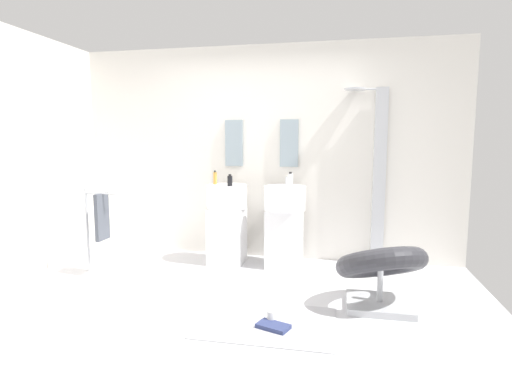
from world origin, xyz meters
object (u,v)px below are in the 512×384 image
at_px(magazine_navy, 273,326).
at_px(coffee_mug, 271,316).
at_px(shower_column, 378,173).
at_px(towel_rack, 100,219).
at_px(soap_bottle_black, 230,181).
at_px(soap_bottle_white, 290,180).
at_px(soap_bottle_amber, 215,178).
at_px(pedestal_sink_left, 227,221).
at_px(pedestal_sink_right, 284,224).
at_px(lounge_chair, 381,269).

height_order(magazine_navy, coffee_mug, coffee_mug).
xyz_separation_m(shower_column, towel_rack, (-2.92, -1.04, -0.45)).
bearing_deg(coffee_mug, soap_bottle_black, 117.22).
distance_m(coffee_mug, soap_bottle_white, 1.71).
bearing_deg(towel_rack, soap_bottle_black, 26.35).
bearing_deg(soap_bottle_amber, pedestal_sink_left, -12.28).
bearing_deg(magazine_navy, coffee_mug, 127.15).
bearing_deg(soap_bottle_black, magazine_navy, -63.41).
bearing_deg(soap_bottle_black, coffee_mug, -62.78).
bearing_deg(magazine_navy, pedestal_sink_right, 115.02).
bearing_deg(coffee_mug, soap_bottle_amber, 121.35).
distance_m(pedestal_sink_left, lounge_chair, 1.96).
bearing_deg(coffee_mug, soap_bottle_white, 91.36).
relative_size(towel_rack, magazine_navy, 3.83).
relative_size(soap_bottle_amber, soap_bottle_black, 1.20).
xyz_separation_m(pedestal_sink_right, soap_bottle_black, (-0.62, -0.11, 0.50)).
distance_m(towel_rack, soap_bottle_amber, 1.36).
bearing_deg(shower_column, magazine_navy, -115.09).
xyz_separation_m(pedestal_sink_left, soap_bottle_white, (0.76, -0.11, 0.51)).
xyz_separation_m(pedestal_sink_left, towel_rack, (-1.20, -0.74, 0.12)).
bearing_deg(magazine_navy, shower_column, 85.01).
xyz_separation_m(lounge_chair, magazine_navy, (-0.84, -0.61, -0.32)).
bearing_deg(soap_bottle_white, magazine_navy, -87.56).
bearing_deg(towel_rack, soap_bottle_amber, 36.55).
bearing_deg(pedestal_sink_left, coffee_mug, -62.38).
bearing_deg(coffee_mug, towel_rack, 158.61).
height_order(lounge_chair, soap_bottle_white, soap_bottle_white).
height_order(lounge_chair, soap_bottle_black, soap_bottle_black).
height_order(pedestal_sink_right, soap_bottle_white, soap_bottle_white).
height_order(pedestal_sink_right, towel_rack, pedestal_sink_right).
bearing_deg(shower_column, soap_bottle_black, -165.97).
relative_size(lounge_chair, towel_rack, 1.09).
height_order(shower_column, soap_bottle_black, shower_column).
height_order(towel_rack, coffee_mug, towel_rack).
height_order(pedestal_sink_right, magazine_navy, pedestal_sink_right).
distance_m(pedestal_sink_left, pedestal_sink_right, 0.69).
bearing_deg(towel_rack, lounge_chair, -5.49).
bearing_deg(soap_bottle_white, towel_rack, -162.04).
xyz_separation_m(lounge_chair, coffee_mug, (-0.87, -0.50, -0.29)).
bearing_deg(magazine_navy, lounge_chair, 55.84).
relative_size(coffee_mug, soap_bottle_black, 0.71).
xyz_separation_m(towel_rack, soap_bottle_black, (1.27, 0.63, 0.37)).
bearing_deg(magazine_navy, soap_bottle_black, 136.68).
bearing_deg(shower_column, coffee_mug, -117.07).
bearing_deg(lounge_chair, pedestal_sink_right, 133.98).
bearing_deg(coffee_mug, shower_column, 62.93).
distance_m(lounge_chair, coffee_mug, 1.05).
bearing_deg(lounge_chair, coffee_mug, -149.95).
bearing_deg(soap_bottle_amber, lounge_chair, -29.98).
distance_m(towel_rack, magazine_navy, 2.29).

